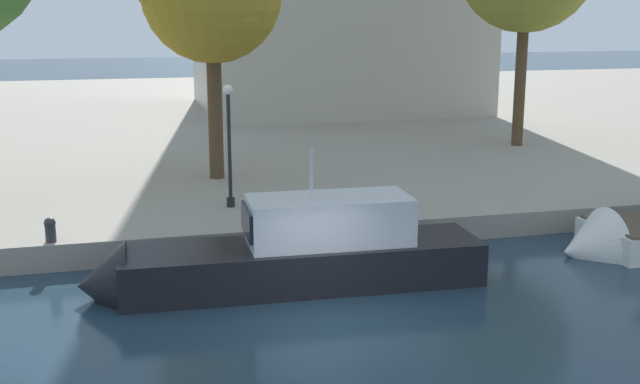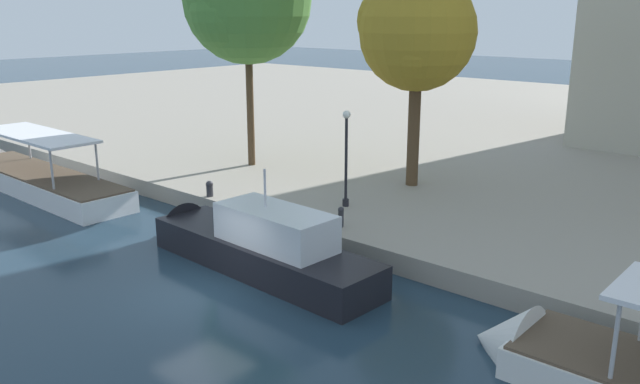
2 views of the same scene
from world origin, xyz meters
The scene contains 6 objects.
ground_plane centered at (0.00, 0.00, 0.00)m, with size 220.00×220.00×0.00m, color #1E3342.
dock_promenade centered at (0.00, 32.81, 0.38)m, with size 120.00×55.00×0.77m, color gray.
motor_yacht_1 centered at (-0.49, 2.66, 0.69)m, with size 10.29×2.61×4.27m.
mooring_bollard_1 centered at (0.50, 6.21, 1.18)m, with size 0.23×0.23×0.77m.
mooring_bollard_2 centered at (-6.37, 5.66, 1.14)m, with size 0.32×0.32×0.69m.
lamp_post centered at (-1.04, 8.39, 2.86)m, with size 0.32×0.32×3.93m.
Camera 1 is at (-4.38, -16.11, 6.91)m, focal length 44.03 mm.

